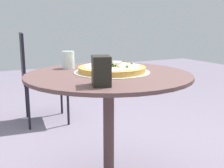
# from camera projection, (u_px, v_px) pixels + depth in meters

# --- Properties ---
(patio_table) EXTENTS (0.91, 0.91, 0.73)m
(patio_table) POSITION_uv_depth(u_px,v_px,m) (109.00, 109.00, 1.56)
(patio_table) COLOR brown
(patio_table) RESTS_ON ground
(pizza_on_tray) EXTENTS (0.42, 0.42, 0.05)m
(pizza_on_tray) POSITION_uv_depth(u_px,v_px,m) (112.00, 69.00, 1.55)
(pizza_on_tray) COLOR beige
(pizza_on_tray) RESTS_ON patio_table
(pizza_server) EXTENTS (0.17, 0.19, 0.02)m
(pizza_server) POSITION_uv_depth(u_px,v_px,m) (111.00, 63.00, 1.51)
(pizza_server) COLOR silver
(pizza_server) RESTS_ON pizza_on_tray
(drinking_cup) EXTENTS (0.07, 0.07, 0.11)m
(drinking_cup) POSITION_uv_depth(u_px,v_px,m) (68.00, 60.00, 1.68)
(drinking_cup) COLOR silver
(drinking_cup) RESTS_ON patio_table
(napkin_dispenser) EXTENTS (0.11, 0.12, 0.13)m
(napkin_dispenser) POSITION_uv_depth(u_px,v_px,m) (101.00, 71.00, 1.21)
(napkin_dispenser) COLOR black
(napkin_dispenser) RESTS_ON patio_table
(patio_chair_far) EXTENTS (0.49, 0.49, 0.91)m
(patio_chair_far) POSITION_uv_depth(u_px,v_px,m) (36.00, 72.00, 2.78)
(patio_chair_far) COLOR black
(patio_chair_far) RESTS_ON ground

